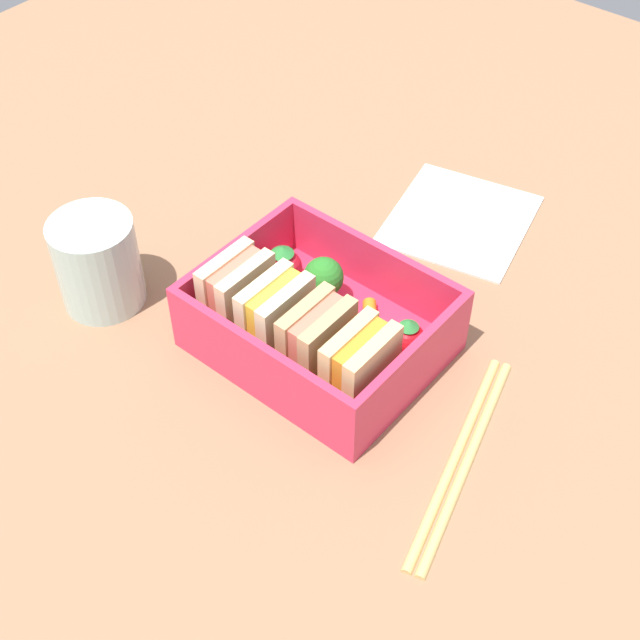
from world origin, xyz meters
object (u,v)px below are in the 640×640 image
object	(u,v)px
sandwich_center_right	(237,292)
strawberry_left	(283,267)
sandwich_center_left	(317,341)
sandwich_left	(360,367)
sandwich_center	(276,316)
broccoli_floret	(323,279)
strawberry_far_left	(408,337)
carrot_stick_far_left	(370,321)
folded_napkin	(463,220)
chopstick_pair	(462,457)
drinking_glass	(98,263)

from	to	relation	value
sandwich_center_right	strawberry_left	distance (cm)	5.14
sandwich_center_left	sandwich_left	bearing A→B (deg)	180.00
sandwich_center	strawberry_left	bearing A→B (deg)	-52.97
sandwich_left	sandwich_center	world-z (taller)	same
sandwich_center_right	broccoli_floret	xyz separation A→B (cm)	(-3.61, -5.27, -0.38)
sandwich_center_left	sandwich_center_right	bearing A→B (deg)	0.00
strawberry_far_left	carrot_stick_far_left	distance (cm)	3.57
sandwich_center	strawberry_left	size ratio (longest dim) A/B	1.56
carrot_stick_far_left	folded_napkin	xyz separation A→B (cm)	(1.89, -15.45, -1.50)
sandwich_center_left	sandwich_center_right	world-z (taller)	same
sandwich_center	chopstick_pair	distance (cm)	15.74
sandwich_center_right	chopstick_pair	world-z (taller)	sandwich_center_right
strawberry_far_left	drinking_glass	bearing A→B (deg)	23.35
broccoli_floret	drinking_glass	world-z (taller)	drinking_glass
sandwich_left	sandwich_center_left	distance (cm)	3.67
chopstick_pair	sandwich_center	bearing A→B (deg)	2.42
strawberry_left	chopstick_pair	size ratio (longest dim) A/B	0.20
drinking_glass	folded_napkin	size ratio (longest dim) A/B	0.61
strawberry_far_left	chopstick_pair	size ratio (longest dim) A/B	0.17
broccoli_floret	strawberry_left	distance (cm)	3.80
sandwich_left	chopstick_pair	size ratio (longest dim) A/B	0.31
sandwich_center_right	chopstick_pair	distance (cm)	19.33
broccoli_floret	folded_napkin	world-z (taller)	broccoli_floret
strawberry_left	folded_napkin	world-z (taller)	strawberry_left
folded_napkin	broccoli_floret	bearing A→B (deg)	81.93
sandwich_center_left	sandwich_center	bearing A→B (deg)	0.00
carrot_stick_far_left	sandwich_center	bearing A→B (deg)	53.79
sandwich_center_left	strawberry_far_left	bearing A→B (deg)	-126.14
broccoli_floret	drinking_glass	size ratio (longest dim) A/B	0.56
carrot_stick_far_left	strawberry_far_left	bearing A→B (deg)	175.49
strawberry_far_left	sandwich_center_right	bearing A→B (deg)	25.22
sandwich_center	drinking_glass	distance (cm)	14.59
folded_napkin	sandwich_center	bearing A→B (deg)	84.11
broccoli_floret	drinking_glass	xyz separation A→B (cm)	(13.95, 9.30, 0.03)
strawberry_far_left	strawberry_left	xyz separation A→B (cm)	(11.29, 0.27, 0.26)
sandwich_center_right	sandwich_left	bearing A→B (deg)	180.00
strawberry_left	carrot_stick_far_left	bearing A→B (deg)	-176.04
sandwich_center_left	chopstick_pair	distance (cm)	12.21
strawberry_far_left	broccoli_floret	world-z (taller)	broccoli_floret
sandwich_center_left	folded_napkin	size ratio (longest dim) A/B	0.46
sandwich_center_left	sandwich_center	size ratio (longest dim) A/B	1.00
sandwich_center	drinking_glass	xyz separation A→B (cm)	(14.02, 4.03, -0.35)
strawberry_far_left	drinking_glass	world-z (taller)	drinking_glass
sandwich_center_left	sandwich_center_right	xyz separation A→B (cm)	(7.34, 0.00, 0.00)
sandwich_center_right	strawberry_far_left	bearing A→B (deg)	-154.78
drinking_glass	folded_napkin	distance (cm)	29.99
broccoli_floret	chopstick_pair	distance (cm)	16.38
strawberry_far_left	chopstick_pair	distance (cm)	9.32
sandwich_center	broccoli_floret	size ratio (longest dim) A/B	1.37
sandwich_left	chopstick_pair	world-z (taller)	sandwich_left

